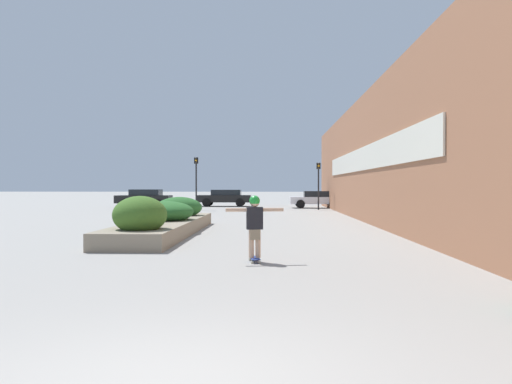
# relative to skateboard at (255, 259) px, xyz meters

# --- Properties ---
(building_wall_right) EXTENTS (0.67, 48.66, 6.19)m
(building_wall_right) POSITION_rel_skateboard_xyz_m (5.08, 9.34, 3.02)
(building_wall_right) COLOR #9E6647
(building_wall_right) RESTS_ON ground_plane
(planter_box) EXTENTS (2.09, 10.25, 1.45)m
(planter_box) POSITION_rel_skateboard_xyz_m (-3.49, 6.48, 0.45)
(planter_box) COLOR gray
(planter_box) RESTS_ON ground_plane
(skateboard) EXTENTS (0.30, 0.67, 0.10)m
(skateboard) POSITION_rel_skateboard_xyz_m (0.00, 0.00, 0.00)
(skateboard) COLOR navy
(skateboard) RESTS_ON ground_plane
(skateboarder) EXTENTS (1.32, 0.29, 1.42)m
(skateboarder) POSITION_rel_skateboard_xyz_m (-0.00, -0.00, 0.89)
(skateboarder) COLOR tan
(skateboarder) RESTS_ON skateboard
(car_leftmost) EXTENTS (4.38, 1.93, 1.49)m
(car_leftmost) POSITION_rel_skateboard_xyz_m (9.94, 29.64, 0.72)
(car_leftmost) COLOR silver
(car_leftmost) RESTS_ON ground_plane
(car_center_left) EXTENTS (4.10, 1.86, 1.34)m
(car_center_left) POSITION_rel_skateboard_xyz_m (3.87, 28.26, 0.66)
(car_center_left) COLOR silver
(car_center_left) RESTS_ON ground_plane
(car_center_right) EXTENTS (4.41, 1.99, 1.47)m
(car_center_right) POSITION_rel_skateboard_xyz_m (-10.13, 29.17, 0.72)
(car_center_right) COLOR black
(car_center_right) RESTS_ON ground_plane
(car_rightmost) EXTENTS (4.54, 1.97, 1.42)m
(car_rightmost) POSITION_rel_skateboard_xyz_m (-3.72, 31.25, 0.71)
(car_rightmost) COLOR black
(car_rightmost) RESTS_ON ground_plane
(traffic_light_left) EXTENTS (0.28, 0.30, 3.82)m
(traffic_light_left) POSITION_rel_skateboard_xyz_m (-5.16, 24.65, 2.50)
(traffic_light_left) COLOR black
(traffic_light_left) RESTS_ON ground_plane
(traffic_light_right) EXTENTS (0.28, 0.30, 3.44)m
(traffic_light_right) POSITION_rel_skateboard_xyz_m (3.74, 25.17, 2.28)
(traffic_light_right) COLOR black
(traffic_light_right) RESTS_ON ground_plane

